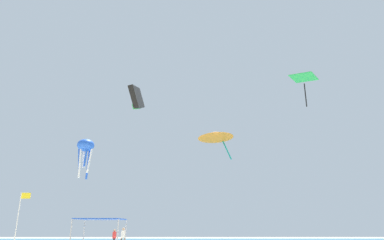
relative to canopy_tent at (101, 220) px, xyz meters
The scene contains 8 objects.
canopy_tent is the anchor object (origin of this frame).
person_near_tent 10.77m from the canopy_tent, 96.44° to the left, with size 0.39×0.44×1.63m.
person_leftmost 8.58m from the canopy_tent, 89.46° to the left, with size 0.47×0.42×1.76m.
banner_flag 5.52m from the canopy_tent, 135.74° to the right, with size 0.61×0.06×3.76m.
kite_parafoil_black 10.35m from the canopy_tent, 45.43° to the left, with size 1.20×6.26×3.81m.
kite_diamond_green 28.88m from the canopy_tent, 31.69° to the left, with size 3.89×3.89×3.95m.
kite_octopus_blue 13.96m from the canopy_tent, 114.95° to the left, with size 2.42×2.42×4.23m.
kite_delta_orange 24.56m from the canopy_tent, 63.16° to the left, with size 6.82×6.82×3.87m.
Camera 1 is at (-0.03, -19.40, 1.66)m, focal length 31.80 mm.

